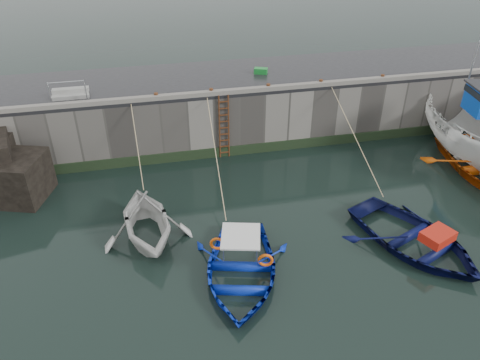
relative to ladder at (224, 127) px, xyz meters
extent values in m
plane|color=black|center=(2.00, -9.91, -1.59)|extent=(120.00, 120.00, 0.00)
cube|color=slate|center=(2.00, 2.59, -0.09)|extent=(30.00, 5.00, 3.00)
cube|color=black|center=(2.00, 2.59, 1.49)|extent=(30.00, 5.00, 0.16)
cube|color=slate|center=(2.00, 0.24, 1.67)|extent=(30.00, 0.30, 0.20)
cube|color=black|center=(2.00, 0.05, -1.34)|extent=(30.00, 0.08, 0.50)
cube|color=black|center=(-9.20, -1.51, -0.64)|extent=(2.96, 2.83, 1.90)
cone|color=#2D591E|center=(-9.50, -1.71, 0.09)|extent=(0.44, 0.44, 0.45)
cylinder|color=#3F1E0F|center=(-0.22, 0.01, 0.01)|extent=(0.07, 0.07, 3.20)
cylinder|color=#3F1E0F|center=(0.22, 0.01, 0.01)|extent=(0.07, 0.07, 3.20)
cube|color=#3F1E0F|center=(0.00, -0.01, -1.34)|extent=(0.44, 0.06, 0.05)
cube|color=#3F1E0F|center=(0.00, -0.01, -1.01)|extent=(0.44, 0.06, 0.05)
cube|color=#3F1E0F|center=(0.00, -0.01, -0.68)|extent=(0.44, 0.06, 0.05)
cube|color=#3F1E0F|center=(0.00, -0.01, -0.35)|extent=(0.44, 0.06, 0.05)
cube|color=#3F1E0F|center=(0.00, -0.01, -0.02)|extent=(0.44, 0.06, 0.05)
cube|color=#3F1E0F|center=(0.00, -0.01, 0.31)|extent=(0.44, 0.06, 0.05)
cube|color=#3F1E0F|center=(0.00, -0.01, 0.64)|extent=(0.44, 0.06, 0.05)
cube|color=#3F1E0F|center=(0.00, -0.01, 0.97)|extent=(0.44, 0.06, 0.05)
cube|color=#3F1E0F|center=(0.00, -0.01, 1.30)|extent=(0.44, 0.06, 0.05)
imported|color=silver|center=(-4.00, -5.43, -1.59)|extent=(4.12, 4.61, 2.21)
imported|color=#0B27AD|center=(-1.03, -8.23, -1.59)|extent=(4.73, 5.77, 1.04)
imported|color=#0A0E3E|center=(5.55, -8.06, -1.59)|extent=(5.58, 6.40, 1.11)
imported|color=white|center=(11.50, -2.36, -0.49)|extent=(3.86, 7.83, 2.90)
cylinder|color=#A5A8AD|center=(11.67, -1.17, 2.46)|extent=(0.08, 0.08, 3.00)
cube|color=#177E2B|center=(2.41, 2.55, 1.71)|extent=(0.75, 0.59, 0.28)
cylinder|color=#A5A8AD|center=(-7.50, 0.69, 2.07)|extent=(0.05, 0.05, 1.00)
cylinder|color=#A5A8AD|center=(-6.00, 0.69, 2.07)|extent=(0.05, 0.05, 1.00)
cylinder|color=#A5A8AD|center=(-6.75, 0.69, 2.53)|extent=(1.50, 0.05, 0.05)
cube|color=gray|center=(-6.75, 1.19, 1.66)|extent=(1.60, 0.35, 0.18)
cube|color=gray|center=(-6.75, 1.54, 1.84)|extent=(1.60, 0.35, 0.18)
cylinder|color=#3F1E0F|center=(-3.00, 0.34, 1.71)|extent=(0.18, 0.18, 0.28)
cylinder|color=#3F1E0F|center=(-0.50, 0.34, 1.71)|extent=(0.18, 0.18, 0.28)
cylinder|color=#3F1E0F|center=(2.20, 0.34, 1.71)|extent=(0.18, 0.18, 0.28)
cylinder|color=#3F1E0F|center=(4.80, 0.34, 1.71)|extent=(0.18, 0.18, 0.28)
cylinder|color=#3F1E0F|center=(8.00, 0.34, 1.71)|extent=(0.18, 0.18, 0.28)
camera|label=1|loc=(-3.57, -19.67, 9.71)|focal=35.00mm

